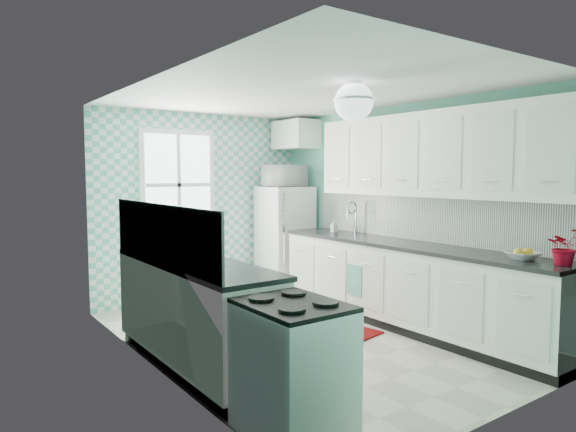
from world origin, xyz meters
TOP-DOWN VIEW (x-y plane):
  - floor at (0.00, 0.00)m, footprint 3.00×4.40m
  - ceiling at (0.00, 0.00)m, footprint 3.00×4.40m
  - wall_back at (0.00, 2.21)m, footprint 3.00×0.02m
  - wall_front at (0.00, -2.21)m, footprint 3.00×0.02m
  - wall_left at (-1.51, 0.00)m, footprint 0.02×4.40m
  - wall_right at (1.51, 0.00)m, footprint 0.02×4.40m
  - accent_wall at (0.00, 2.19)m, footprint 3.00×0.01m
  - window at (-0.35, 2.16)m, footprint 1.04×0.05m
  - backsplash_right at (1.49, -0.40)m, footprint 0.02×3.60m
  - backsplash_left at (-1.49, -0.07)m, footprint 0.02×2.15m
  - upper_cabinets_right at (1.33, -0.60)m, footprint 0.33×3.20m
  - upper_cabinet_fridge at (1.30, 1.83)m, footprint 0.40×0.74m
  - ceiling_light at (0.00, -0.80)m, footprint 0.34×0.34m
  - base_cabinets_right at (1.20, -0.40)m, footprint 0.60×3.60m
  - countertop_right at (1.19, -0.40)m, footprint 0.63×3.60m
  - base_cabinets_left at (-1.20, -0.07)m, footprint 0.60×2.15m
  - countertop_left at (-1.19, -0.07)m, footprint 0.63×2.15m
  - fridge at (1.11, 1.80)m, footprint 0.66×0.66m
  - stove at (-1.20, -1.54)m, footprint 0.57×0.71m
  - sink at (1.20, 0.63)m, footprint 0.52×0.44m
  - rug at (0.34, 0.08)m, footprint 1.02×1.29m
  - dish_towel at (0.89, 0.11)m, footprint 0.10×0.23m
  - fruit_bowl at (1.20, -1.71)m, footprint 0.33×0.33m
  - potted_plant at (1.20, -2.07)m, footprint 0.35×0.33m
  - soap_bottle at (1.25, 0.89)m, footprint 0.08×0.08m
  - microwave at (1.11, 1.80)m, footprint 0.56×0.39m

SIDE VIEW (x-z plane):
  - floor at x=0.00m, z-range -0.02..0.00m
  - rug at x=0.34m, z-range 0.00..0.02m
  - base_cabinets_right at x=1.20m, z-range 0.00..0.90m
  - base_cabinets_left at x=-1.20m, z-range 0.00..0.90m
  - stove at x=-1.20m, z-range 0.02..0.88m
  - dish_towel at x=0.89m, z-range 0.30..0.66m
  - fridge at x=1.11m, z-range 0.00..1.51m
  - countertop_right at x=1.19m, z-range 0.90..0.94m
  - countertop_left at x=-1.19m, z-range 0.90..0.94m
  - sink at x=1.20m, z-range 0.66..1.20m
  - fruit_bowl at x=1.20m, z-range 0.94..1.01m
  - soap_bottle at x=1.25m, z-range 0.94..1.10m
  - potted_plant at x=1.20m, z-range 0.94..1.25m
  - backsplash_right at x=1.49m, z-range 0.94..1.45m
  - backsplash_left at x=-1.49m, z-range 0.94..1.45m
  - wall_back at x=0.00m, z-range 0.00..2.50m
  - wall_front at x=0.00m, z-range 0.00..2.50m
  - wall_left at x=-1.51m, z-range 0.00..2.50m
  - wall_right at x=1.51m, z-range 0.00..2.50m
  - accent_wall at x=0.00m, z-range 0.00..2.50m
  - window at x=-0.35m, z-range 0.83..2.27m
  - microwave at x=1.11m, z-range 1.51..1.82m
  - upper_cabinets_right at x=1.33m, z-range 1.45..2.35m
  - upper_cabinet_fridge at x=1.30m, z-range 2.05..2.45m
  - ceiling_light at x=0.00m, z-range 2.15..2.50m
  - ceiling at x=0.00m, z-range 2.50..2.52m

